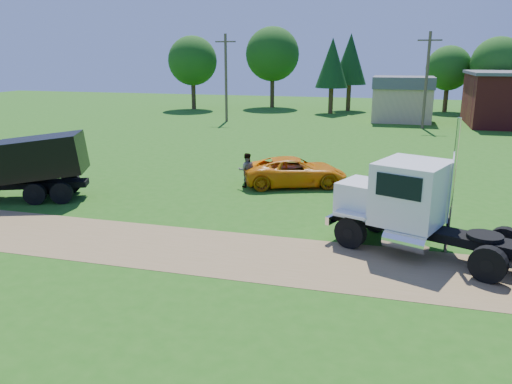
# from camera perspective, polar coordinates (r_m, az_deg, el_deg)

# --- Properties ---
(ground) EXTENTS (140.00, 140.00, 0.00)m
(ground) POSITION_cam_1_polar(r_m,az_deg,el_deg) (17.53, 3.54, -7.69)
(ground) COLOR #215B13
(ground) RESTS_ON ground
(dirt_track) EXTENTS (120.00, 4.20, 0.01)m
(dirt_track) POSITION_cam_1_polar(r_m,az_deg,el_deg) (17.53, 3.54, -7.67)
(dirt_track) COLOR olive
(dirt_track) RESTS_ON ground
(white_semi_tractor) EXTENTS (8.09, 5.24, 4.84)m
(white_semi_tractor) POSITION_cam_1_polar(r_m,az_deg,el_deg) (18.63, 17.45, -1.59)
(white_semi_tractor) COLOR black
(white_semi_tractor) RESTS_ON ground
(black_dump_truck) EXTENTS (7.52, 4.85, 3.25)m
(black_dump_truck) POSITION_cam_1_polar(r_m,az_deg,el_deg) (26.82, -26.07, 2.89)
(black_dump_truck) COLOR black
(black_dump_truck) RESTS_ON ground
(orange_pickup) EXTENTS (6.12, 4.38, 1.55)m
(orange_pickup) POSITION_cam_1_polar(r_m,az_deg,el_deg) (27.12, 4.47, 2.36)
(orange_pickup) COLOR orange
(orange_pickup) RESTS_ON ground
(spectator_b) EXTENTS (1.07, 0.95, 1.85)m
(spectator_b) POSITION_cam_1_polar(r_m,az_deg,el_deg) (26.65, -1.08, 2.51)
(spectator_b) COLOR #999999
(spectator_b) RESTS_ON ground
(tan_shed) EXTENTS (6.20, 5.40, 4.70)m
(tan_shed) POSITION_cam_1_polar(r_m,az_deg,el_deg) (55.99, 16.37, 10.22)
(tan_shed) COLOR tan
(tan_shed) RESTS_ON ground
(utility_poles) EXTENTS (42.20, 0.28, 9.00)m
(utility_poles) POSITION_cam_1_polar(r_m,az_deg,el_deg) (50.93, 18.91, 12.15)
(utility_poles) COLOR brown
(utility_poles) RESTS_ON ground
(tree_row) EXTENTS (55.86, 11.75, 11.15)m
(tree_row) POSITION_cam_1_polar(r_m,az_deg,el_deg) (64.23, 15.91, 14.53)
(tree_row) COLOR #372316
(tree_row) RESTS_ON ground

